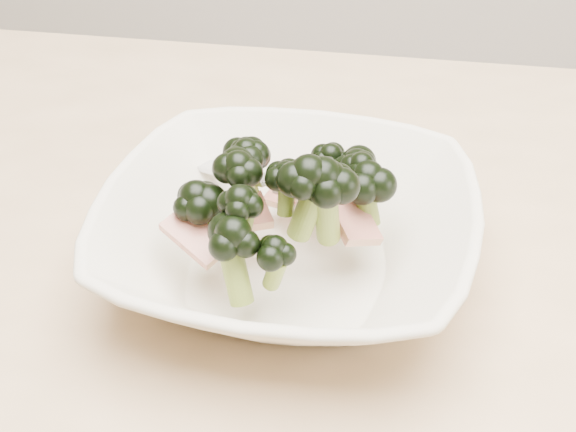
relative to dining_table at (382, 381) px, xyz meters
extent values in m
cube|color=tan|center=(0.00, 0.00, 0.08)|extent=(1.20, 0.80, 0.04)
cylinder|color=tan|center=(-0.55, 0.35, -0.30)|extent=(0.06, 0.06, 0.71)
imported|color=beige|center=(-0.08, 0.00, 0.13)|extent=(0.28, 0.28, 0.07)
cylinder|color=olive|center=(-0.03, 0.04, 0.15)|extent=(0.02, 0.02, 0.04)
ellipsoid|color=black|center=(-0.03, 0.04, 0.18)|extent=(0.03, 0.03, 0.02)
cylinder|color=olive|center=(-0.11, 0.02, 0.16)|extent=(0.02, 0.02, 0.04)
ellipsoid|color=black|center=(-0.11, 0.02, 0.19)|extent=(0.03, 0.03, 0.03)
cylinder|color=olive|center=(-0.02, 0.03, 0.15)|extent=(0.02, 0.02, 0.04)
ellipsoid|color=black|center=(-0.02, 0.03, 0.17)|extent=(0.04, 0.04, 0.03)
cylinder|color=olive|center=(-0.06, -0.02, 0.17)|extent=(0.03, 0.02, 0.05)
ellipsoid|color=black|center=(-0.06, -0.02, 0.20)|extent=(0.04, 0.04, 0.03)
cylinder|color=olive|center=(-0.05, -0.02, 0.17)|extent=(0.02, 0.03, 0.05)
ellipsoid|color=black|center=(-0.05, -0.02, 0.20)|extent=(0.04, 0.04, 0.03)
cylinder|color=olive|center=(-0.10, -0.04, 0.16)|extent=(0.02, 0.02, 0.05)
ellipsoid|color=black|center=(-0.10, -0.04, 0.19)|extent=(0.03, 0.03, 0.03)
cylinder|color=olive|center=(-0.10, -0.06, 0.14)|extent=(0.03, 0.03, 0.05)
ellipsoid|color=black|center=(-0.10, -0.06, 0.17)|extent=(0.04, 0.04, 0.03)
cylinder|color=olive|center=(-0.14, -0.01, 0.14)|extent=(0.03, 0.02, 0.04)
ellipsoid|color=black|center=(-0.14, -0.01, 0.17)|extent=(0.04, 0.04, 0.03)
cylinder|color=olive|center=(-0.05, 0.06, 0.15)|extent=(0.02, 0.02, 0.04)
ellipsoid|color=black|center=(-0.05, 0.06, 0.17)|extent=(0.03, 0.03, 0.02)
cylinder|color=olive|center=(-0.11, 0.00, 0.17)|extent=(0.02, 0.02, 0.04)
ellipsoid|color=black|center=(-0.11, 0.00, 0.19)|extent=(0.03, 0.03, 0.03)
cylinder|color=olive|center=(-0.07, -0.06, 0.15)|extent=(0.02, 0.02, 0.03)
ellipsoid|color=black|center=(-0.07, -0.06, 0.17)|extent=(0.03, 0.03, 0.02)
cylinder|color=olive|center=(-0.08, -0.01, 0.17)|extent=(0.01, 0.02, 0.03)
ellipsoid|color=black|center=(-0.08, -0.01, 0.19)|extent=(0.03, 0.03, 0.02)
cylinder|color=olive|center=(-0.03, 0.05, 0.15)|extent=(0.02, 0.02, 0.04)
ellipsoid|color=black|center=(-0.03, 0.05, 0.17)|extent=(0.04, 0.04, 0.03)
cylinder|color=olive|center=(-0.11, 0.04, 0.15)|extent=(0.02, 0.02, 0.05)
ellipsoid|color=black|center=(-0.11, 0.04, 0.18)|extent=(0.03, 0.03, 0.03)
cube|color=maroon|center=(-0.03, 0.01, 0.15)|extent=(0.05, 0.05, 0.02)
cube|color=maroon|center=(-0.13, -0.03, 0.15)|extent=(0.05, 0.04, 0.03)
cube|color=maroon|center=(-0.06, 0.05, 0.15)|extent=(0.05, 0.04, 0.02)
cube|color=maroon|center=(-0.12, -0.01, 0.14)|extent=(0.04, 0.05, 0.01)
cube|color=maroon|center=(-0.07, 0.06, 0.13)|extent=(0.06, 0.05, 0.01)
cube|color=maroon|center=(-0.08, 0.07, 0.13)|extent=(0.04, 0.05, 0.02)
cube|color=maroon|center=(-0.11, 0.02, 0.14)|extent=(0.04, 0.04, 0.01)
camera|label=1|loc=(0.00, -0.45, 0.48)|focal=50.00mm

